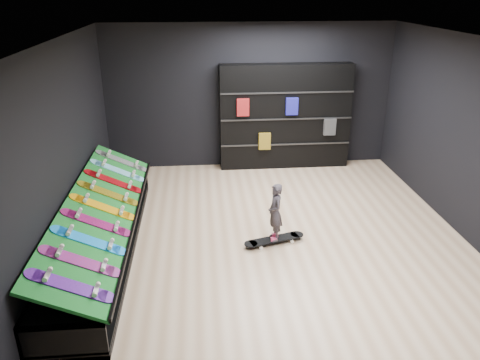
{
  "coord_description": "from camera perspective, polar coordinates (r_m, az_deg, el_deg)",
  "views": [
    {
      "loc": [
        -1.07,
        -6.16,
        3.68
      ],
      "look_at": [
        -0.5,
        0.2,
        1.0
      ],
      "focal_mm": 35.0,
      "sensor_mm": 36.0,
      "label": 1
    }
  ],
  "objects": [
    {
      "name": "wall_back",
      "position": [
        9.96,
        1.18,
        10.11
      ],
      "size": [
        6.0,
        0.02,
        3.0
      ],
      "primitive_type": "cube",
      "color": "black",
      "rests_on": "ground"
    },
    {
      "name": "wall_left",
      "position": [
        6.81,
        -21.29,
        2.5
      ],
      "size": [
        0.02,
        7.0,
        3.0
      ],
      "primitive_type": "cube",
      "color": "black",
      "rests_on": "ground"
    },
    {
      "name": "display_board_3",
      "position": [
        6.56,
        -17.08,
        -4.99
      ],
      "size": [
        0.93,
        0.22,
        0.5
      ],
      "primitive_type": null,
      "rotation": [
        0.0,
        0.44,
        0.0
      ],
      "color": "#E5198C",
      "rests_on": "turf_ramp"
    },
    {
      "name": "display_board_7",
      "position": [
        8.26,
        -14.66,
        1.12
      ],
      "size": [
        0.93,
        0.22,
        0.5
      ],
      "primitive_type": null,
      "rotation": [
        0.0,
        0.44,
        0.0
      ],
      "color": "#0CB2E5",
      "rests_on": "turf_ramp"
    },
    {
      "name": "turf_ramp",
      "position": [
        6.99,
        -16.44,
        -3.39
      ],
      "size": [
        0.92,
        4.5,
        0.46
      ],
      "primitive_type": "cube",
      "rotation": [
        0.0,
        0.44,
        0.0
      ],
      "color": "#0E5819",
      "rests_on": "display_rack"
    },
    {
      "name": "display_board_2",
      "position": [
        6.15,
        -17.9,
        -7.03
      ],
      "size": [
        0.93,
        0.22,
        0.5
      ],
      "primitive_type": null,
      "rotation": [
        0.0,
        0.44,
        0.0
      ],
      "color": "blue",
      "rests_on": "turf_ramp"
    },
    {
      "name": "wall_front",
      "position": [
        3.61,
        13.82,
        -15.22
      ],
      "size": [
        6.0,
        0.02,
        3.0
      ],
      "primitive_type": "cube",
      "color": "black",
      "rests_on": "ground"
    },
    {
      "name": "display_board_6",
      "position": [
        7.83,
        -15.16,
        -0.16
      ],
      "size": [
        0.93,
        0.22,
        0.5
      ],
      "primitive_type": null,
      "rotation": [
        0.0,
        0.44,
        0.0
      ],
      "color": "red",
      "rests_on": "turf_ramp"
    },
    {
      "name": "display_board_8",
      "position": [
        8.7,
        -14.2,
        2.27
      ],
      "size": [
        0.93,
        0.22,
        0.5
      ],
      "primitive_type": null,
      "rotation": [
        0.0,
        0.44,
        0.0
      ],
      "color": "black",
      "rests_on": "turf_ramp"
    },
    {
      "name": "display_rack",
      "position": [
        7.21,
        -16.43,
        -6.69
      ],
      "size": [
        0.9,
        4.5,
        0.5
      ],
      "primitive_type": null,
      "color": "black",
      "rests_on": "ground"
    },
    {
      "name": "back_shelving",
      "position": [
        9.99,
        5.52,
        7.69
      ],
      "size": [
        2.75,
        0.32,
        2.2
      ],
      "primitive_type": "cube",
      "color": "black",
      "rests_on": "ground"
    },
    {
      "name": "display_board_4",
      "position": [
        6.97,
        -16.36,
        -3.18
      ],
      "size": [
        0.93,
        0.22,
        0.5
      ],
      "primitive_type": null,
      "rotation": [
        0.0,
        0.44,
        0.0
      ],
      "color": "yellow",
      "rests_on": "turf_ramp"
    },
    {
      "name": "display_board_1",
      "position": [
        5.75,
        -18.84,
        -9.37
      ],
      "size": [
        0.93,
        0.22,
        0.5
      ],
      "primitive_type": null,
      "rotation": [
        0.0,
        0.44,
        0.0
      ],
      "color": "#2626BF",
      "rests_on": "turf_ramp"
    },
    {
      "name": "wall_right",
      "position": [
        7.7,
        27.12,
        3.76
      ],
      "size": [
        0.02,
        7.0,
        3.0
      ],
      "primitive_type": "cube",
      "color": "black",
      "rests_on": "ground"
    },
    {
      "name": "child",
      "position": [
        7.09,
        4.27,
        -5.23
      ],
      "size": [
        0.17,
        0.22,
        0.54
      ],
      "primitive_type": "imported",
      "rotation": [
        0.0,
        0.0,
        -1.46
      ],
      "color": "black",
      "rests_on": "floor_skateboard"
    },
    {
      "name": "ceiling",
      "position": [
        6.29,
        4.9,
        16.48
      ],
      "size": [
        6.0,
        7.0,
        0.01
      ],
      "primitive_type": "cube",
      "color": "white",
      "rests_on": "ground"
    },
    {
      "name": "floor_skateboard",
      "position": [
        7.24,
        4.2,
        -7.44
      ],
      "size": [
        1.0,
        0.49,
        0.09
      ],
      "primitive_type": null,
      "rotation": [
        0.0,
        0.0,
        0.29
      ],
      "color": "black",
      "rests_on": "ground"
    },
    {
      "name": "display_board_5",
      "position": [
        7.4,
        -15.73,
        -1.58
      ],
      "size": [
        0.93,
        0.22,
        0.5
      ],
      "primitive_type": null,
      "rotation": [
        0.0,
        0.44,
        0.0
      ],
      "color": "yellow",
      "rests_on": "turf_ramp"
    },
    {
      "name": "floor",
      "position": [
        7.26,
        4.11,
        -7.77
      ],
      "size": [
        6.0,
        7.0,
        0.01
      ],
      "primitive_type": "cube",
      "color": "tan",
      "rests_on": "ground"
    },
    {
      "name": "display_board_0",
      "position": [
        5.37,
        -19.94,
        -12.03
      ],
      "size": [
        0.93,
        0.22,
        0.5
      ],
      "primitive_type": null,
      "rotation": [
        0.0,
        0.44,
        0.0
      ],
      "color": "purple",
      "rests_on": "turf_ramp"
    }
  ]
}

